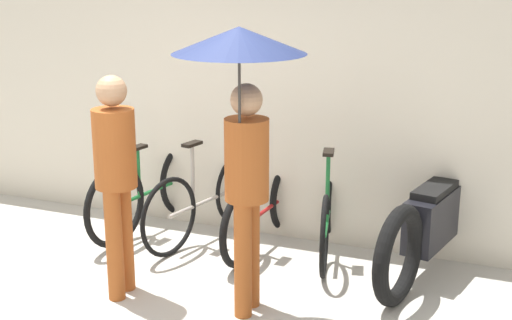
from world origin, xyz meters
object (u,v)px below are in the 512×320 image
Objects in this scene: parked_bicycle_2 at (265,209)px; motorcycle at (433,223)px; parked_bicycle_3 at (328,214)px; pedestrian_leading at (116,169)px; pedestrian_center at (242,101)px; parked_bicycle_0 at (152,190)px; parked_bicycle_1 at (206,199)px.

parked_bicycle_2 is 0.76× the size of motorcycle.
pedestrian_leading is at bearing 124.52° from parked_bicycle_3.
pedestrian_center is (1.03, 0.03, 0.59)m from pedestrian_leading.
parked_bicycle_3 is 1.87m from pedestrian_center.
pedestrian_leading reaches higher than motorcycle.
parked_bicycle_2 is at bearing -80.17° from parked_bicycle_0.
parked_bicycle_3 reaches higher than motorcycle.
pedestrian_leading reaches higher than parked_bicycle_3.
parked_bicycle_2 is 0.96× the size of pedestrian_leading.
parked_bicycle_2 is 1.03× the size of parked_bicycle_3.
pedestrian_center is at bearing -161.57° from parked_bicycle_2.
parked_bicycle_2 is 1.65m from pedestrian_leading.
parked_bicycle_3 is (1.75, 0.06, -0.03)m from parked_bicycle_0.
parked_bicycle_1 is 1.08× the size of parked_bicycle_3.
pedestrian_leading is (-1.27, -1.40, 0.65)m from parked_bicycle_3.
parked_bicycle_2 is at bearing 81.96° from parked_bicycle_3.
pedestrian_leading is at bearing 156.72° from parked_bicycle_2.
parked_bicycle_1 is at bearing 79.85° from parked_bicycle_3.
pedestrian_leading is at bearing -150.37° from parked_bicycle_0.
motorcycle is (1.51, 0.00, 0.08)m from parked_bicycle_2.
parked_bicycle_0 reaches higher than parked_bicycle_2.
pedestrian_leading is at bearing -171.89° from parked_bicycle_1.
pedestrian_center reaches higher than parked_bicycle_3.
pedestrian_leading reaches higher than parked_bicycle_2.
parked_bicycle_3 reaches higher than parked_bicycle_2.
parked_bicycle_0 is at bearing 78.52° from parked_bicycle_3.
parked_bicycle_0 is at bearing 101.77° from motorcycle.
parked_bicycle_3 is 0.73× the size of motorcycle.
parked_bicycle_1 is 0.58m from parked_bicycle_2.
pedestrian_leading is (0.49, -1.34, 0.63)m from parked_bicycle_0.
pedestrian_leading is (-0.68, -1.34, 0.67)m from parked_bicycle_2.
pedestrian_center is at bearing 175.27° from pedestrian_leading.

